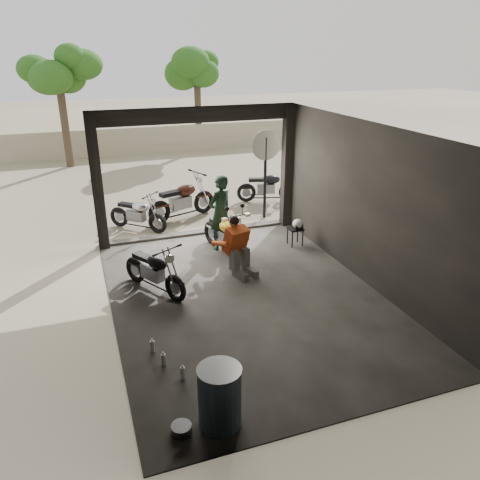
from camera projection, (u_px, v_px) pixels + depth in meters
ground at (246, 297)px, 9.04m from camera, size 80.00×80.00×0.00m
garage at (236, 226)px, 9.03m from camera, size 7.00×7.13×3.20m
boundary_wall at (139, 141)px, 21.02m from camera, size 18.00×0.30×1.20m
tree_left at (56, 62)px, 17.50m from camera, size 2.20×2.20×5.60m
tree_right at (197, 70)px, 20.76m from camera, size 2.20×2.20×5.00m
main_bike at (225, 232)px, 10.77m from camera, size 1.03×1.73×1.08m
left_bike at (154, 267)px, 9.06m from camera, size 1.30×1.64×1.03m
outside_bike_a at (137, 211)px, 12.18m from camera, size 1.54×1.50×1.03m
outside_bike_b at (182, 197)px, 12.95m from camera, size 2.02×1.38×1.26m
outside_bike_c at (267, 184)px, 14.45m from camera, size 1.77×1.09×1.11m
rider at (220, 213)px, 10.87m from camera, size 0.78×0.68×1.81m
mechanic at (240, 248)px, 9.71m from camera, size 0.84×0.98×1.21m
stool at (295, 231)px, 11.24m from camera, size 0.33×0.33×0.46m
helmet at (298, 224)px, 11.15m from camera, size 0.28×0.29×0.23m
oil_drum at (220, 398)px, 5.82m from camera, size 0.55×0.55×0.84m
sign_post at (266, 159)px, 12.64m from camera, size 0.82×0.08×2.46m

